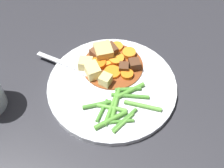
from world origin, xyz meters
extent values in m
plane|color=#2D2D33|center=(0.00, 0.00, 0.00)|extent=(3.00, 3.00, 0.00)
cylinder|color=white|center=(0.00, 0.00, 0.01)|extent=(0.26, 0.26, 0.01)
cylinder|color=brown|center=(0.05, 0.00, 0.01)|extent=(0.13, 0.13, 0.00)
cylinder|color=orange|center=(0.03, 0.00, 0.02)|extent=(0.04, 0.04, 0.01)
cylinder|color=orange|center=(0.10, -0.01, 0.02)|extent=(0.04, 0.04, 0.01)
cylinder|color=orange|center=(0.05, 0.03, 0.02)|extent=(0.04, 0.04, 0.01)
cylinder|color=orange|center=(0.06, 0.01, 0.02)|extent=(0.03, 0.03, 0.01)
cylinder|color=orange|center=(0.02, -0.03, 0.02)|extent=(0.03, 0.03, 0.01)
cylinder|color=orange|center=(0.08, -0.04, 0.02)|extent=(0.04, 0.04, 0.01)
cylinder|color=orange|center=(0.06, -0.01, 0.02)|extent=(0.05, 0.05, 0.01)
cube|color=#DBBC6B|center=(0.08, 0.02, 0.03)|extent=(0.05, 0.05, 0.03)
cube|color=#E5CC7A|center=(0.04, 0.06, 0.02)|extent=(0.03, 0.03, 0.02)
cube|color=#E5CC7A|center=(0.02, 0.04, 0.03)|extent=(0.04, 0.04, 0.03)
cube|color=#E5CC7A|center=(0.00, 0.01, 0.02)|extent=(0.03, 0.03, 0.02)
cube|color=#56331E|center=(0.04, -0.02, 0.02)|extent=(0.02, 0.02, 0.02)
cube|color=#56331E|center=(0.08, 0.01, 0.03)|extent=(0.04, 0.04, 0.03)
cube|color=#56331E|center=(0.04, -0.05, 0.02)|extent=(0.03, 0.03, 0.02)
cube|color=brown|center=(0.08, 0.04, 0.02)|extent=(0.03, 0.03, 0.02)
cylinder|color=#4C8E33|center=(-0.01, -0.03, 0.02)|extent=(0.01, 0.05, 0.01)
cylinder|color=#4C8E33|center=(-0.05, 0.03, 0.02)|extent=(0.02, 0.06, 0.01)
cylinder|color=#66AD42|center=(-0.09, -0.02, 0.02)|extent=(0.04, 0.04, 0.01)
cylinder|color=#599E38|center=(-0.09, 0.00, 0.02)|extent=(0.04, 0.06, 0.01)
cylinder|color=#4C8E33|center=(-0.03, -0.04, 0.02)|extent=(0.01, 0.07, 0.01)
cylinder|color=#4C8E33|center=(-0.09, -0.03, 0.02)|extent=(0.05, 0.05, 0.01)
cylinder|color=#599E38|center=(-0.06, 0.00, 0.02)|extent=(0.08, 0.03, 0.01)
cylinder|color=#4C8E33|center=(-0.07, 0.02, 0.02)|extent=(0.05, 0.02, 0.01)
cylinder|color=#599E38|center=(-0.02, -0.04, 0.02)|extent=(0.04, 0.06, 0.01)
cylinder|color=#4C8E33|center=(-0.09, -0.01, 0.02)|extent=(0.01, 0.06, 0.01)
cylinder|color=#599E38|center=(-0.05, -0.01, 0.02)|extent=(0.07, 0.02, 0.01)
cylinder|color=#66AD42|center=(-0.06, 0.00, 0.02)|extent=(0.02, 0.06, 0.01)
cylinder|color=#66AD42|center=(-0.05, -0.06, 0.02)|extent=(0.02, 0.07, 0.01)
cube|color=silver|center=(0.06, 0.11, 0.01)|extent=(0.06, 0.11, 0.00)
cube|color=silver|center=(0.03, 0.05, 0.01)|extent=(0.03, 0.03, 0.00)
cylinder|color=silver|center=(0.01, 0.03, 0.01)|extent=(0.02, 0.04, 0.00)
cylinder|color=silver|center=(0.01, 0.03, 0.01)|extent=(0.02, 0.04, 0.00)
cylinder|color=silver|center=(0.02, 0.03, 0.01)|extent=(0.02, 0.04, 0.00)
cylinder|color=silver|center=(0.02, 0.02, 0.01)|extent=(0.02, 0.04, 0.00)
camera|label=1|loc=(-0.35, -0.01, 0.47)|focal=45.43mm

